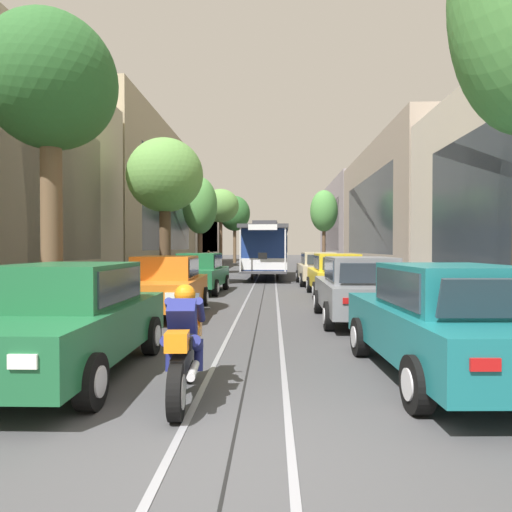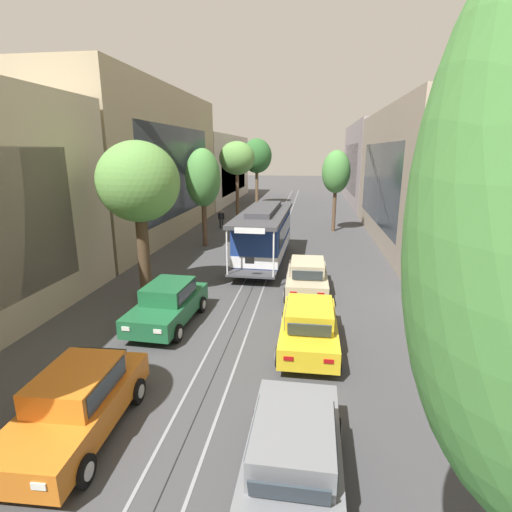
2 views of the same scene
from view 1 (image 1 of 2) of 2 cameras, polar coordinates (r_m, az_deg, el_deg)
The scene contains 20 objects.
ground_plane at distance 29.99m, azimuth 1.36°, elevation -2.40°, with size 163.35×163.35×0.00m, color #424244.
trolley_track_rails at distance 34.51m, azimuth 1.45°, elevation -1.94°, with size 1.14×73.34×0.01m.
building_facade_left at distance 34.18m, azimuth -15.83°, elevation 5.97°, with size 5.86×65.04×10.86m.
building_facade_right at distance 37.03m, azimuth 17.08°, elevation 5.12°, with size 5.47×65.04×9.58m.
parked_car_green_near_left at distance 7.09m, azimuth -22.45°, elevation -7.25°, with size 2.04×4.38×1.58m.
parked_car_orange_second_left at distance 12.60m, azimuth -11.14°, elevation -3.57°, with size 2.11×4.41×1.58m.
parked_car_green_mid_left at distance 18.62m, azimuth -7.03°, elevation -2.07°, with size 2.14×4.42×1.58m.
parked_car_teal_near_right at distance 6.89m, azimuth 22.65°, elevation -7.50°, with size 2.13×4.42×1.58m.
parked_car_grey_second_right at distance 11.56m, azimuth 12.67°, elevation -4.00°, with size 2.03×4.38×1.58m.
parked_car_yellow_mid_right at distance 17.33m, azimuth 9.92°, elevation -2.31°, with size 2.01×4.36×1.58m.
parked_car_beige_fourth_right at distance 22.58m, azimuth 7.72°, elevation -1.52°, with size 2.04×4.38×1.58m.
street_tree_kerb_left_near at distance 11.72m, azimuth -24.14°, elevation 18.62°, with size 2.90×2.93×6.98m.
street_tree_kerb_left_second at distance 21.76m, azimuth -11.24°, elevation 9.58°, with size 3.50×3.19×6.83m.
street_tree_kerb_left_mid at distance 31.44m, azimuth -6.98°, elevation 6.15°, with size 2.35×2.36×6.57m.
street_tree_kerb_left_fourth at distance 43.28m, azimuth -4.40°, elevation 6.17°, with size 3.39×2.80×7.29m.
street_tree_kerb_left_far at distance 53.91m, azimuth -2.66°, elevation 5.25°, with size 3.61×3.19×7.84m.
street_tree_kerb_right_second at distance 37.78m, azimuth 8.43°, elevation 5.48°, with size 2.23×2.10×6.46m.
cable_car_trolley at distance 27.51m, azimuth 1.30°, elevation 0.75°, with size 2.79×9.17×3.28m.
motorcycle_with_rider at distance 5.66m, azimuth -8.90°, elevation -10.84°, with size 0.59×1.99×1.37m.
pedestrian_on_left_pavement at distance 37.62m, azimuth -5.89°, elevation -0.36°, with size 0.55×0.41×1.57m.
Camera 1 is at (0.36, -3.80, 1.82)m, focal length 32.25 mm.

